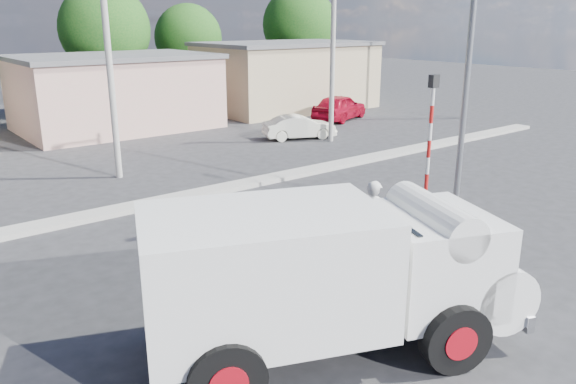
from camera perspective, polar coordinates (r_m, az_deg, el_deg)
ground_plane at (r=14.14m, az=10.16°, el=-7.44°), size 120.00×120.00×0.00m
median at (r=19.95m, az=-7.10°, el=0.25°), size 40.00×0.80×0.16m
truck at (r=10.02m, az=4.91°, el=-8.13°), size 7.16×4.75×2.79m
bicycle at (r=13.85m, az=8.54°, el=-5.83°), size 1.77×0.66×0.92m
cyclist at (r=13.66m, az=8.63°, el=-3.92°), size 0.48×0.71×1.91m
car_cream at (r=28.72m, az=1.16°, el=6.62°), size 3.86×2.55×1.20m
car_red at (r=34.41m, az=5.25°, el=8.59°), size 4.93×3.35×1.56m
traffic_pole at (r=16.64m, az=14.20°, el=5.43°), size 0.28×0.18×4.36m
streetlight at (r=16.94m, az=17.63°, el=13.45°), size 2.34×0.22×9.00m
building_row at (r=32.52m, az=-18.64°, el=9.70°), size 37.80×7.30×4.44m
tree_row at (r=39.29m, az=-18.65°, el=15.02°), size 43.62×7.43×8.42m
utility_poles at (r=24.29m, az=-5.77°, el=12.88°), size 35.40×0.24×8.00m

